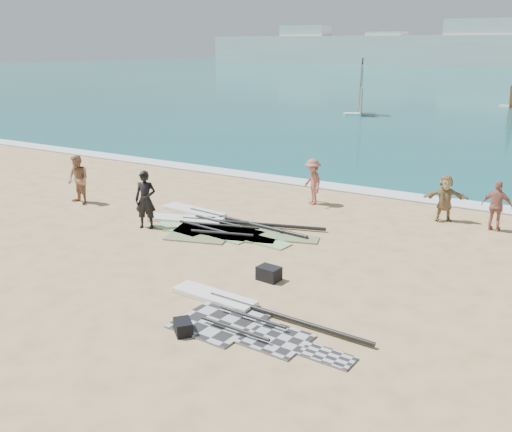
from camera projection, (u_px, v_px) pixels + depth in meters
The scene contains 14 objects.
ground at pixel (156, 288), 14.72m from camera, with size 300.00×300.00×0.00m, color tan.
surf_line at pixel (342, 188), 24.80m from camera, with size 300.00×1.20×0.04m, color white.
far_town at pixel (498, 49), 144.14m from camera, with size 160.00×8.00×12.00m.
rig_grey at pixel (238, 315), 13.14m from camera, with size 5.38×2.26×0.20m.
rig_green at pixel (210, 221), 20.07m from camera, with size 6.39×2.87×0.20m.
rig_orange at pixel (216, 227), 19.42m from camera, with size 6.41×3.51×0.20m.
gear_bag_near at pixel (269, 273), 15.16m from camera, with size 0.59×0.43×0.37m, color black.
gear_bag_far at pixel (183, 327), 12.38m from camera, with size 0.50×0.35×0.30m, color black.
person_wetsuit at pixel (146, 200), 19.23m from camera, with size 0.72×0.47×1.98m, color black.
beachgoer_left at pixel (78, 180), 22.23m from camera, with size 0.93×0.72×1.91m, color #9F6E52.
beachgoer_mid at pixel (312, 182), 22.14m from camera, with size 1.16×0.67×1.80m, color #A35A4C.
beachgoer_back at pixel (497, 206), 18.99m from camera, with size 1.00×0.42×1.71m, color #A9665A.
beachgoer_right at pixel (445, 198), 20.06m from camera, with size 1.54×0.49×1.66m, color #997953.
windsurfer_left at pixel (360, 99), 49.54m from camera, with size 2.76×2.98×4.92m.
Camera 1 is at (9.20, -10.27, 6.06)m, focal length 40.00 mm.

